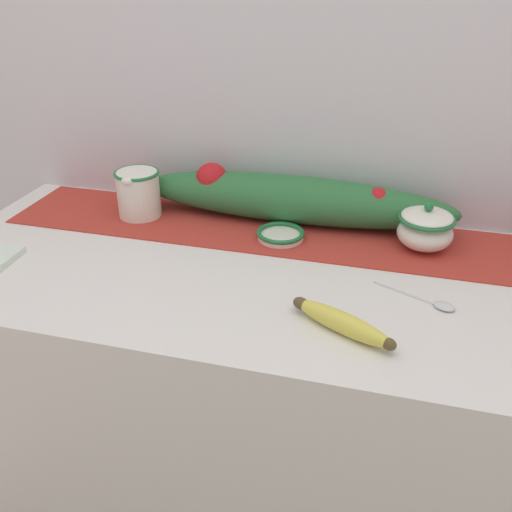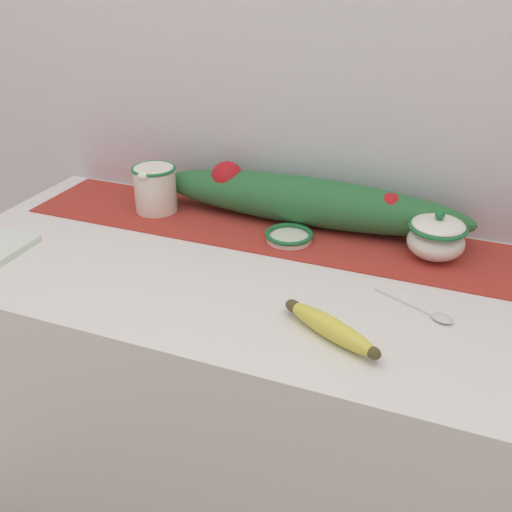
{
  "view_description": "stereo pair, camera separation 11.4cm",
  "coord_description": "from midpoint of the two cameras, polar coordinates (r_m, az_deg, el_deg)",
  "views": [
    {
      "loc": [
        0.25,
        -1.01,
        1.48
      ],
      "look_at": [
        -0.02,
        -0.03,
        0.94
      ],
      "focal_mm": 40.0,
      "sensor_mm": 36.0,
      "label": 1
    },
    {
      "loc": [
        0.35,
        -0.97,
        1.48
      ],
      "look_at": [
        -0.02,
        -0.03,
        0.94
      ],
      "focal_mm": 40.0,
      "sensor_mm": 36.0,
      "label": 2
    }
  ],
  "objects": [
    {
      "name": "poinsettia_garland",
      "position": [
        1.38,
        7.18,
        5.52
      ],
      "size": [
        0.78,
        0.13,
        0.13
      ],
      "color": "#2D6B38",
      "rests_on": "countertop"
    },
    {
      "name": "countertop",
      "position": [
        1.46,
        3.45,
        -16.9
      ],
      "size": [
        1.48,
        0.64,
        0.89
      ],
      "primitive_type": "cube",
      "color": "silver",
      "rests_on": "ground_plane"
    },
    {
      "name": "cream_pitcher",
      "position": [
        1.45,
        -7.82,
        6.78
      ],
      "size": [
        0.11,
        0.13,
        0.12
      ],
      "color": "white",
      "rests_on": "countertop"
    },
    {
      "name": "spoon",
      "position": [
        1.11,
        20.52,
        -5.75
      ],
      "size": [
        0.16,
        0.09,
        0.01
      ],
      "rotation": [
        0.0,
        0.0,
        -0.43
      ],
      "color": "silver",
      "rests_on": "countertop"
    },
    {
      "name": "back_wall",
      "position": [
        1.39,
        9.02,
        16.22
      ],
      "size": [
        2.28,
        0.04,
        2.4
      ],
      "primitive_type": "cube",
      "color": "silver",
      "rests_on": "ground_plane"
    },
    {
      "name": "small_dish",
      "position": [
        1.31,
        5.82,
        1.94
      ],
      "size": [
        0.11,
        0.11,
        0.02
      ],
      "color": "white",
      "rests_on": "countertop"
    },
    {
      "name": "sugar_bowl",
      "position": [
        1.29,
        20.04,
        1.72
      ],
      "size": [
        0.12,
        0.12,
        0.11
      ],
      "color": "white",
      "rests_on": "countertop"
    },
    {
      "name": "table_runner",
      "position": [
        1.35,
        6.51,
        2.12
      ],
      "size": [
        1.36,
        0.25,
        0.0
      ],
      "primitive_type": "cube",
      "color": "#B23328",
      "rests_on": "countertop"
    },
    {
      "name": "banana",
      "position": [
        1.0,
        10.72,
        -7.17
      ],
      "size": [
        0.2,
        0.12,
        0.04
      ],
      "rotation": [
        0.0,
        0.0,
        -0.47
      ],
      "color": "#DBCC4C",
      "rests_on": "countertop"
    }
  ]
}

